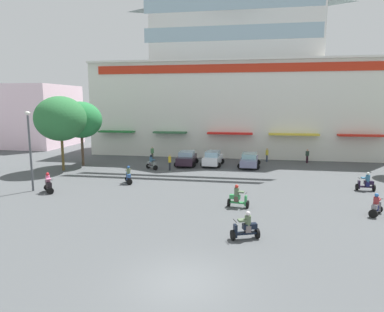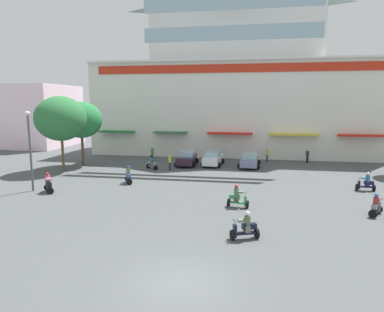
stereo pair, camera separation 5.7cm
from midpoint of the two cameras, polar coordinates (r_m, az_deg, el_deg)
The scene contains 20 objects.
ground_plane at distance 26.36m, azimuth 4.12°, elevation -6.43°, with size 128.00×128.00×0.00m, color #4C5052.
colonial_building at distance 48.24m, azimuth 7.16°, elevation 11.64°, with size 37.00×16.12×21.80m.
flank_building_left at distance 60.46m, azimuth -24.67°, elevation 6.09°, with size 11.14×11.38×9.55m.
plaza_tree_0 at distance 37.16m, azimuth -20.91°, elevation 5.82°, with size 5.02×5.26×7.56m.
plaza_tree_2 at distance 39.43m, azimuth -17.88°, elevation 5.73°, with size 4.52×4.39×7.02m.
parked_car_0 at distance 38.02m, azimuth -0.84°, elevation -0.39°, with size 2.48×4.22×1.57m.
parked_car_1 at distance 37.95m, azimuth 3.52°, elevation -0.41°, with size 2.41×4.22×1.61m.
parked_car_2 at distance 37.62m, azimuth 9.55°, elevation -0.66°, with size 2.46×4.49×1.50m.
scooter_rider_0 at distance 30.24m, azimuth -10.44°, elevation -3.26°, with size 1.07×1.46×1.57m.
scooter_rider_1 at distance 18.21m, azimuth 8.92°, elevation -11.68°, with size 1.56×1.01×1.48m.
scooter_rider_3 at distance 36.07m, azimuth -6.65°, elevation -1.24°, with size 1.45×1.31×1.51m.
scooter_rider_4 at distance 23.33m, azimuth 7.66°, elevation -6.91°, with size 1.47×0.74×1.55m.
scooter_rider_5 at distance 30.59m, azimuth 26.98°, elevation -4.05°, with size 1.41×0.56×1.51m.
scooter_rider_7 at distance 29.04m, azimuth -22.68°, elevation -4.33°, with size 1.35×1.42×1.57m.
scooter_rider_8 at distance 24.33m, azimuth 28.28°, elevation -7.38°, with size 1.16×1.44×1.45m.
pedestrian_0 at distance 41.22m, azimuth 12.40°, elevation 0.33°, with size 0.41×0.41×1.61m.
pedestrian_1 at distance 41.70m, azimuth 18.65°, elevation 0.11°, with size 0.52×0.52×1.59m.
pedestrian_2 at distance 35.24m, azimuth -3.67°, elevation -0.89°, with size 0.41×0.41×1.65m.
pedestrian_3 at distance 42.12m, azimuth -6.54°, elevation 0.60°, with size 0.52×0.52×1.57m.
streetlamp_near at distance 29.56m, azimuth -25.26°, elevation 1.72°, with size 0.40×0.40×6.28m.
Camera 2 is at (2.63, -12.27, 7.02)m, focal length 32.14 mm.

